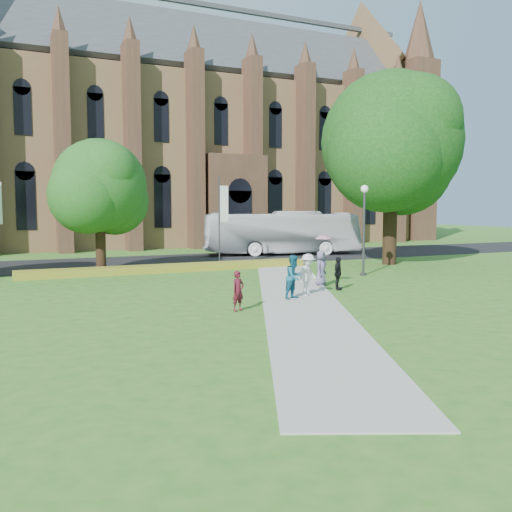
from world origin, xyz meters
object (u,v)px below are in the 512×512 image
large_tree (392,142)px  tour_coach (282,233)px  pedestrian_0 (238,291)px  streetlamp (364,219)px

large_tree → tour_coach: (-3.04, 10.16, -6.54)m
tour_coach → pedestrian_0: (-13.62, -21.91, -1.02)m
large_tree → pedestrian_0: 21.75m
large_tree → pedestrian_0: (-16.67, -11.75, -7.56)m
large_tree → pedestrian_0: size_ratio=8.65×
large_tree → tour_coach: size_ratio=1.02×
streetlamp → tour_coach: (2.46, 14.66, -1.47)m
tour_coach → pedestrian_0: bearing=162.9°
pedestrian_0 → large_tree: bearing=15.0°
streetlamp → pedestrian_0: (-11.17, -7.25, -2.49)m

